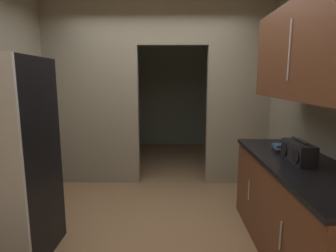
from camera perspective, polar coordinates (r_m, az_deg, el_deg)
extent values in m
plane|color=#93704C|center=(3.09, -3.74, -21.30)|extent=(20.00, 20.00, 0.00)
cube|color=gray|center=(4.29, -15.54, 6.52)|extent=(1.39, 0.12, 2.76)
cube|color=gray|center=(4.23, 14.45, 6.53)|extent=(0.93, 0.12, 2.76)
cube|color=gray|center=(4.19, 1.01, 21.12)|extent=(1.03, 0.12, 0.68)
cube|color=gray|center=(6.69, -1.02, 7.86)|extent=(3.35, 0.10, 2.76)
cube|color=gray|center=(5.71, -18.13, 7.08)|extent=(0.10, 2.58, 2.76)
cube|color=gray|center=(5.58, 15.56, 7.16)|extent=(0.10, 2.58, 2.76)
cube|color=black|center=(2.82, -31.54, -6.16)|extent=(0.79, 0.67, 1.78)
cube|color=brown|center=(2.78, 25.57, -16.17)|extent=(0.62, 1.91, 0.85)
cube|color=black|center=(2.62, 26.28, -7.35)|extent=(0.66, 1.91, 0.04)
cylinder|color=#B7BABC|center=(2.30, 22.45, -20.39)|extent=(0.01, 0.01, 0.22)
cylinder|color=#B7BABC|center=(3.01, 16.54, -12.66)|extent=(0.01, 0.01, 0.22)
cube|color=brown|center=(2.53, 27.92, 13.85)|extent=(0.34, 1.72, 0.80)
cylinder|color=#B7BABC|center=(2.46, 24.02, 14.29)|extent=(0.01, 0.01, 0.48)
cube|color=black|center=(2.60, 25.61, -4.96)|extent=(0.14, 0.39, 0.17)
cylinder|color=#262626|center=(2.58, 25.78, -2.66)|extent=(0.02, 0.27, 0.02)
cylinder|color=black|center=(2.47, 25.07, -5.68)|extent=(0.01, 0.12, 0.12)
cylinder|color=black|center=(2.68, 23.06, -4.40)|extent=(0.01, 0.12, 0.12)
cube|color=black|center=(2.95, 22.35, -4.64)|extent=(0.14, 0.15, 0.02)
cube|color=beige|center=(2.94, 22.47, -4.19)|extent=(0.09, 0.12, 0.03)
cube|color=#2D609E|center=(2.94, 22.37, -3.74)|extent=(0.12, 0.13, 0.02)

